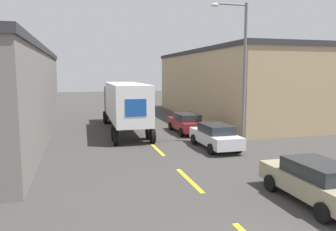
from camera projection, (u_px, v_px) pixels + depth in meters
The scene contains 7 objects.
road_centerline at pixel (189, 180), 14.40m from camera, with size 0.20×15.43×0.01m.
warehouse_right at pixel (242, 84), 35.46m from camera, with size 12.18×23.95×7.03m.
semi_truck at pixel (124, 102), 26.53m from camera, with size 2.90×12.68×3.89m.
parked_car_right_far at pixel (186, 123), 25.75m from camera, with size 1.99×4.68×1.54m.
parked_car_right_mid at pixel (215, 136), 20.36m from camera, with size 1.99×4.68×1.54m.
parked_car_right_near at pixel (316, 181), 11.77m from camera, with size 1.99×4.68×1.54m.
street_lamp at pixel (241, 65), 21.22m from camera, with size 2.55×0.32×9.11m.
Camera 1 is at (-4.59, -5.62, 4.66)m, focal length 35.00 mm.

